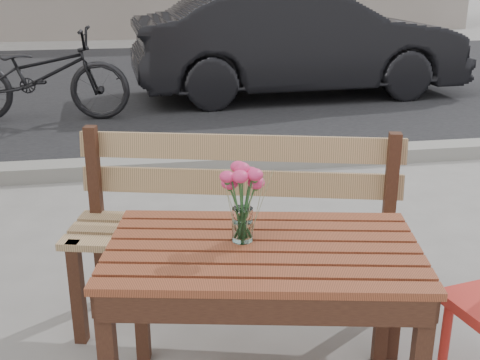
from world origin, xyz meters
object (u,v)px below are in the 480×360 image
(main_vase, at_px, (242,193))
(parked_car, at_px, (299,41))
(main_table, at_px, (263,274))
(bicycle, at_px, (40,75))

(main_vase, height_order, parked_car, parked_car)
(main_table, height_order, parked_car, parked_car)
(main_vase, bearing_deg, bicycle, 105.85)
(main_table, relative_size, bicycle, 0.64)
(main_vase, distance_m, parked_car, 5.90)
(main_table, bearing_deg, main_vase, 149.58)
(main_vase, xyz_separation_m, bicycle, (-1.36, 4.80, -0.37))
(parked_car, bearing_deg, main_vase, 159.64)
(main_vase, relative_size, bicycle, 0.15)
(bicycle, bearing_deg, main_table, -159.44)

